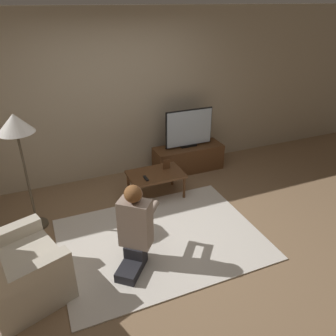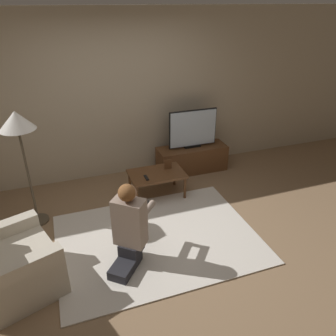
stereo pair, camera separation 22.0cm
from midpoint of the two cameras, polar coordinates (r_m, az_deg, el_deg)
name	(u,v)px [view 2 (the right image)]	position (r m, az deg, el deg)	size (l,w,h in m)	color
ground_plane	(158,239)	(4.19, -0.27, -12.25)	(10.00, 10.00, 0.00)	#896B4C
wall_back	(119,97)	(5.27, -7.40, 12.07)	(10.00, 0.06, 2.60)	tan
rug	(158,238)	(4.18, -0.27, -12.16)	(2.43, 1.81, 0.02)	silver
tv_stand	(192,159)	(5.66, 5.29, 1.60)	(1.19, 0.42, 0.44)	brown
tv	(193,129)	(5.45, 5.52, 6.80)	(0.83, 0.08, 0.65)	black
coffee_table	(157,175)	(4.84, -0.67, -1.33)	(0.81, 0.52, 0.39)	brown
floor_lamp	(18,128)	(4.18, -23.32, 6.33)	(0.42, 0.42, 1.54)	#4C4233
armchair	(12,265)	(3.70, -23.94, -15.27)	(0.96, 1.02, 0.92)	beige
person_kneeling	(129,226)	(3.58, -4.98, -10.00)	(0.69, 0.76, 1.00)	#232328
picture_frame	(168,164)	(4.90, 1.28, 0.64)	(0.11, 0.01, 0.15)	brown
remote	(146,178)	(4.67, -2.44, -1.71)	(0.04, 0.15, 0.02)	black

